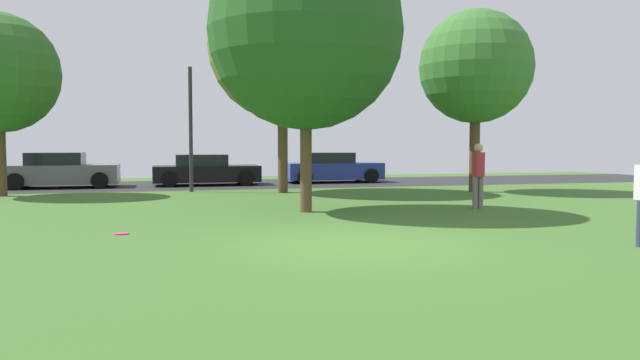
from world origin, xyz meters
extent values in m
plane|color=#3D6628|center=(0.00, 0.00, 0.00)|extent=(44.00, 44.00, 0.00)
cube|color=#28282B|center=(0.00, 16.00, 0.00)|extent=(44.00, 6.40, 0.01)
cylinder|color=brown|center=(7.61, 9.61, 1.46)|extent=(0.37, 0.37, 2.91)
sphere|color=#38702D|center=(7.61, 9.61, 4.51)|extent=(4.06, 4.06, 4.06)
cylinder|color=brown|center=(0.24, 4.93, 1.43)|extent=(0.30, 0.30, 2.85)
sphere|color=#23511E|center=(0.24, 4.93, 4.55)|extent=(4.93, 4.93, 4.93)
cylinder|color=brown|center=(-8.52, 12.00, 1.31)|extent=(0.35, 0.35, 2.62)
cylinder|color=brown|center=(0.85, 11.12, 1.68)|extent=(0.35, 0.35, 3.36)
sphere|color=olive|center=(0.85, 11.12, 5.22)|extent=(5.27, 5.27, 5.27)
cylinder|color=slate|center=(4.96, 4.50, 0.43)|extent=(0.14, 0.14, 0.87)
cylinder|color=slate|center=(4.80, 4.51, 0.43)|extent=(0.14, 0.14, 0.87)
cube|color=#B72D38|center=(4.88, 4.51, 1.19)|extent=(0.23, 0.33, 0.65)
sphere|color=tan|center=(4.88, 4.51, 1.63)|extent=(0.23, 0.23, 0.23)
cylinder|color=#EA2D6B|center=(-4.07, 2.13, 0.01)|extent=(0.27, 0.27, 0.03)
cube|color=slate|center=(-7.19, 15.63, 0.53)|extent=(4.29, 1.89, 0.76)
cube|color=black|center=(-7.41, 15.63, 1.15)|extent=(2.06, 1.66, 0.48)
cylinder|color=black|center=(-5.69, 16.58, 0.32)|extent=(0.64, 0.22, 0.64)
cylinder|color=black|center=(-5.69, 14.69, 0.32)|extent=(0.64, 0.22, 0.64)
cylinder|color=black|center=(-8.70, 16.58, 0.32)|extent=(0.64, 0.22, 0.64)
cylinder|color=black|center=(-8.70, 14.69, 0.32)|extent=(0.64, 0.22, 0.64)
cube|color=black|center=(-1.53, 15.71, 0.49)|extent=(4.39, 1.89, 0.67)
cube|color=black|center=(-1.75, 15.71, 1.06)|extent=(2.11, 1.66, 0.47)
cylinder|color=black|center=(0.01, 16.65, 0.32)|extent=(0.64, 0.22, 0.64)
cylinder|color=black|center=(0.01, 14.76, 0.32)|extent=(0.64, 0.22, 0.64)
cylinder|color=black|center=(-3.06, 16.65, 0.32)|extent=(0.64, 0.22, 0.64)
cylinder|color=black|center=(-3.06, 14.76, 0.32)|extent=(0.64, 0.22, 0.64)
cube|color=#233893|center=(4.14, 16.15, 0.52)|extent=(4.33, 1.88, 0.73)
cube|color=black|center=(3.92, 16.15, 1.12)|extent=(2.08, 1.65, 0.47)
cylinder|color=black|center=(5.66, 17.09, 0.32)|extent=(0.64, 0.22, 0.64)
cylinder|color=black|center=(5.66, 15.21, 0.32)|extent=(0.64, 0.22, 0.64)
cylinder|color=black|center=(2.62, 17.09, 0.32)|extent=(0.64, 0.22, 0.64)
cylinder|color=black|center=(2.62, 15.21, 0.32)|extent=(0.64, 0.22, 0.64)
cylinder|color=#2D2D33|center=(-2.31, 12.20, 2.25)|extent=(0.14, 0.14, 4.50)
camera|label=1|loc=(-3.25, -9.89, 1.74)|focal=33.58mm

